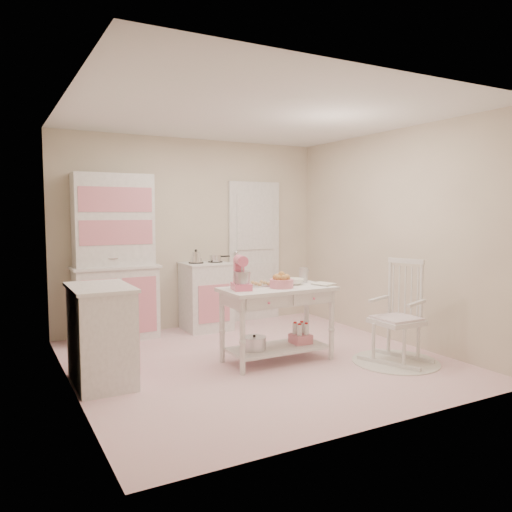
{
  "coord_description": "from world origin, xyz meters",
  "views": [
    {
      "loc": [
        -2.53,
        -4.62,
        1.59
      ],
      "look_at": [
        0.18,
        0.39,
        1.09
      ],
      "focal_mm": 35.0,
      "sensor_mm": 36.0,
      "label": 1
    }
  ],
  "objects": [
    {
      "name": "stove",
      "position": [
        0.07,
        1.61,
        0.46
      ],
      "size": [
        0.62,
        0.57,
        0.92
      ],
      "primitive_type": "cube",
      "color": "white",
      "rests_on": "ground"
    },
    {
      "name": "work_table",
      "position": [
        0.17,
        -0.11,
        0.4
      ],
      "size": [
        1.2,
        0.6,
        0.8
      ],
      "primitive_type": "cube",
      "color": "white",
      "rests_on": "ground"
    },
    {
      "name": "mixing_bowl",
      "position": [
        0.43,
        -0.03,
        0.83
      ],
      "size": [
        0.22,
        0.22,
        0.07
      ],
      "primitive_type": "imported",
      "color": "white",
      "rests_on": "work_table"
    },
    {
      "name": "metal_pitcher",
      "position": [
        0.61,
        0.05,
        0.89
      ],
      "size": [
        0.1,
        0.1,
        0.17
      ],
      "primitive_type": "cylinder",
      "color": "silver",
      "rests_on": "work_table"
    },
    {
      "name": "door",
      "position": [
        0.95,
        1.87,
        1.02
      ],
      "size": [
        0.82,
        0.05,
        2.04
      ],
      "primitive_type": "cube",
      "color": "white",
      "rests_on": "ground"
    },
    {
      "name": "base_cabinet",
      "position": [
        -1.63,
        0.07,
        0.46
      ],
      "size": [
        0.54,
        0.84,
        0.92
      ],
      "primitive_type": "cube",
      "color": "white",
      "rests_on": "ground"
    },
    {
      "name": "cookie_tray",
      "position": [
        0.02,
        0.07,
        0.81
      ],
      "size": [
        0.34,
        0.24,
        0.02
      ],
      "primitive_type": "cube",
      "color": "silver",
      "rests_on": "work_table"
    },
    {
      "name": "rocking_chair",
      "position": [
        1.26,
        -0.75,
        0.55
      ],
      "size": [
        0.71,
        0.84,
        1.1
      ],
      "primitive_type": "cube",
      "rotation": [
        0.0,
        0.0,
        0.37
      ],
      "color": "white",
      "rests_on": "ground"
    },
    {
      "name": "recipe_book",
      "position": [
        0.62,
        -0.23,
        0.81
      ],
      "size": [
        0.23,
        0.27,
        0.02
      ],
      "primitive_type": "imported",
      "rotation": [
        0.0,
        0.0,
        0.29
      ],
      "color": "white",
      "rests_on": "work_table"
    },
    {
      "name": "stand_mixer",
      "position": [
        -0.25,
        -0.09,
        0.97
      ],
      "size": [
        0.26,
        0.32,
        0.34
      ],
      "primitive_type": "cube",
      "rotation": [
        0.0,
        0.0,
        -0.23
      ],
      "color": "#F26689",
      "rests_on": "work_table"
    },
    {
      "name": "lace_rug",
      "position": [
        1.26,
        -0.75,
        0.01
      ],
      "size": [
        0.92,
        0.92,
        0.01
      ],
      "primitive_type": "cylinder",
      "color": "white",
      "rests_on": "ground"
    },
    {
      "name": "bread_basket",
      "position": [
        0.19,
        -0.16,
        0.85
      ],
      "size": [
        0.25,
        0.25,
        0.09
      ],
      "primitive_type": "cylinder",
      "color": "pink",
      "rests_on": "work_table"
    },
    {
      "name": "hutch",
      "position": [
        -1.13,
        1.66,
        1.04
      ],
      "size": [
        1.06,
        0.5,
        2.08
      ],
      "primitive_type": "cube",
      "color": "white",
      "rests_on": "ground"
    },
    {
      "name": "room_shell",
      "position": [
        0.0,
        0.0,
        1.65
      ],
      "size": [
        3.84,
        3.84,
        2.62
      ],
      "color": "pink",
      "rests_on": "ground"
    }
  ]
}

